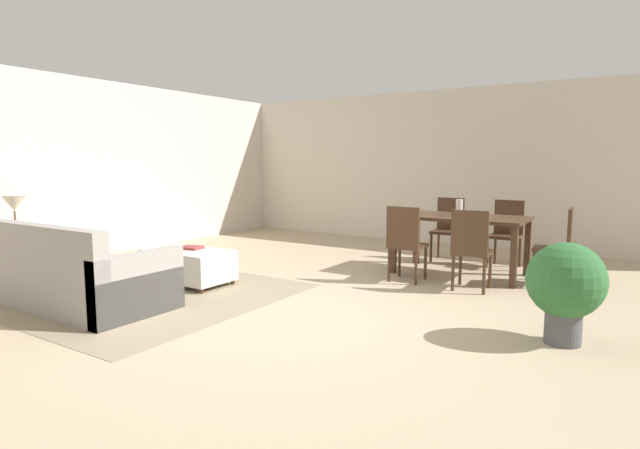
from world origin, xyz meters
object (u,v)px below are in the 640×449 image
side_table (17,250)px  dining_chair_far_left (448,225)px  book_on_ottoman (191,248)px  couch (76,277)px  vase_centerpiece (459,207)px  ottoman_table (188,264)px  dining_chair_head_east (560,242)px  potted_plant (566,284)px  dining_chair_far_right (506,229)px  dining_table (460,223)px  dining_chair_near_right (471,246)px  table_lamp (14,205)px  dining_chair_near_left (405,239)px

side_table → dining_chair_far_left: (3.64, 4.30, 0.09)m
side_table → book_on_ottoman: 1.96m
couch → vase_centerpiece: vase_centerpiece is taller
ottoman_table → dining_chair_head_east: bearing=31.6°
vase_centerpiece → dining_chair_far_left: bearing=116.5°
dining_chair_far_left → potted_plant: bearing=-56.4°
dining_chair_far_left → book_on_ottoman: (-2.12, -3.06, -0.09)m
dining_chair_far_right → dining_table: bearing=-114.6°
dining_chair_far_left → dining_chair_near_right: bearing=-63.7°
table_lamp → dining_chair_near_left: size_ratio=0.57×
ottoman_table → potted_plant: potted_plant is taller
dining_table → vase_centerpiece: vase_centerpiece is taller
dining_chair_far_right → vase_centerpiece: 0.96m
ottoman_table → dining_chair_head_east: 4.38m
dining_chair_head_east → vase_centerpiece: 1.26m
couch → dining_table: (2.80, 3.52, 0.38)m
dining_chair_near_left → vase_centerpiece: bearing=64.9°
book_on_ottoman → ottoman_table: bearing=-75.0°
side_table → potted_plant: size_ratio=0.67×
dining_chair_near_left → dining_chair_head_east: bearing=26.9°
side_table → dining_chair_far_right: (4.46, 4.28, 0.09)m
dining_chair_near_left → dining_chair_far_left: same height
dining_table → book_on_ottoman: bearing=-139.3°
dining_chair_near_right → dining_chair_near_left: bearing=178.2°
dining_table → vase_centerpiece: bearing=132.2°
dining_chair_far_right → dining_chair_head_east: (0.79, -0.81, 0.00)m
dining_chair_far_left → potted_plant: dining_chair_far_left is taller
dining_chair_near_left → dining_chair_near_right: (0.80, -0.02, 0.00)m
table_lamp → dining_table: size_ratio=0.32×
couch → table_lamp: table_lamp is taller
book_on_ottoman → dining_table: bearing=40.7°
table_lamp → book_on_ottoman: table_lamp is taller
dining_chair_far_right → book_on_ottoman: size_ratio=3.54×
table_lamp → vase_centerpiece: table_lamp is taller
book_on_ottoman → couch: bearing=-100.3°
side_table → dining_chair_near_right: dining_chair_near_right is taller
couch → dining_chair_near_right: 4.19m
couch → ottoman_table: bearing=78.5°
couch → vase_centerpiece: 4.55m
vase_centerpiece → dining_chair_near_right: bearing=-64.0°
dining_table → dining_chair_far_left: size_ratio=1.76×
side_table → dining_chair_near_right: bearing=30.7°
table_lamp → dining_chair_far_right: 6.20m
ottoman_table → potted_plant: size_ratio=1.27×
vase_centerpiece → ottoman_table: bearing=-137.5°
dining_chair_head_east → book_on_ottoman: (-3.74, -2.23, -0.09)m
dining_table → dining_chair_head_east: size_ratio=1.76×
vase_centerpiece → potted_plant: 2.63m
dining_table → potted_plant: size_ratio=1.98×
dining_chair_head_east → vase_centerpiece: (-1.21, 0.01, 0.34)m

